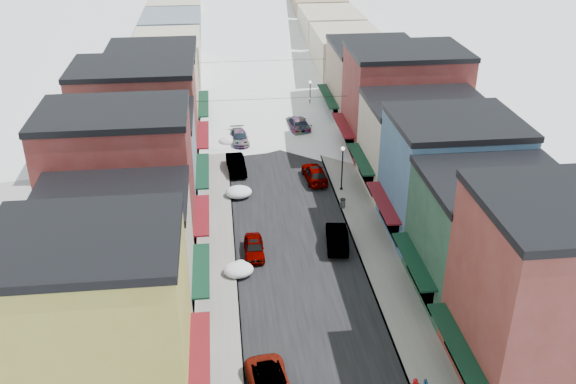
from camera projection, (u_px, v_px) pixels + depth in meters
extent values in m
cube|color=black|center=(260.00, 95.00, 89.27)|extent=(10.00, 160.00, 0.01)
cube|color=gray|center=(213.00, 96.00, 88.58)|extent=(3.20, 160.00, 0.15)
cube|color=gray|center=(307.00, 93.00, 89.90)|extent=(3.20, 160.00, 0.15)
cube|color=slate|center=(224.00, 96.00, 88.74)|extent=(0.10, 160.00, 0.15)
cube|color=slate|center=(296.00, 93.00, 89.74)|extent=(0.10, 160.00, 0.15)
cube|color=gold|center=(97.00, 327.00, 35.92)|extent=(10.00, 8.50, 11.00)
cube|color=black|center=(82.00, 239.00, 33.30)|extent=(10.20, 8.70, 0.50)
cube|color=maroon|center=(200.00, 351.00, 37.52)|extent=(1.20, 7.22, 0.15)
cube|color=#C0B49B|center=(118.00, 259.00, 43.89)|extent=(10.00, 8.00, 9.00)
cube|color=black|center=(109.00, 198.00, 41.73)|extent=(10.20, 8.20, 0.50)
cube|color=black|center=(201.00, 270.00, 45.04)|extent=(1.20, 6.80, 0.15)
cube|color=maroon|center=(121.00, 188.00, 50.24)|extent=(11.00, 8.00, 12.00)
cube|color=black|center=(111.00, 113.00, 47.39)|extent=(11.20, 8.20, 0.50)
cube|color=maroon|center=(202.00, 215.00, 52.12)|extent=(1.20, 6.80, 0.15)
cube|color=gray|center=(140.00, 163.00, 58.60)|extent=(10.00, 9.00, 8.50)
cube|color=black|center=(135.00, 117.00, 56.55)|extent=(10.20, 9.20, 0.50)
cube|color=black|center=(202.00, 171.00, 59.64)|extent=(1.20, 7.65, 0.15)
cube|color=maroon|center=(137.00, 119.00, 66.01)|extent=(12.00, 9.00, 10.50)
cube|color=black|center=(131.00, 67.00, 63.50)|extent=(12.20, 9.20, 0.50)
cube|color=maroon|center=(203.00, 135.00, 67.60)|extent=(1.20, 7.65, 0.15)
cube|color=tan|center=(155.00, 93.00, 75.18)|extent=(10.00, 11.00, 9.50)
cube|color=black|center=(151.00, 50.00, 72.90)|extent=(10.20, 11.20, 0.50)
cube|color=black|center=(204.00, 103.00, 76.45)|extent=(1.20, 9.35, 0.15)
cube|color=maroon|center=(563.00, 298.00, 37.48)|extent=(11.00, 9.00, 12.00)
cube|color=black|center=(456.00, 343.00, 38.15)|extent=(1.20, 7.65, 0.15)
cube|color=#204330|center=(491.00, 241.00, 46.08)|extent=(10.00, 9.00, 9.00)
cube|color=black|center=(501.00, 181.00, 43.91)|extent=(10.20, 9.20, 0.50)
cube|color=black|center=(413.00, 261.00, 46.11)|extent=(1.20, 7.65, 0.15)
cube|color=#395D81|center=(450.00, 180.00, 53.81)|extent=(10.00, 9.00, 10.00)
cube|color=black|center=(457.00, 121.00, 51.42)|extent=(10.20, 9.20, 0.50)
cube|color=maroon|center=(383.00, 202.00, 54.07)|extent=(1.20, 7.65, 0.15)
cube|color=beige|center=(423.00, 146.00, 62.16)|extent=(11.00, 9.00, 8.50)
cube|color=black|center=(427.00, 102.00, 60.11)|extent=(11.20, 9.20, 0.50)
cube|color=black|center=(360.00, 159.00, 62.03)|extent=(1.20, 7.65, 0.15)
cube|color=maroon|center=(404.00, 103.00, 69.60)|extent=(12.00, 9.00, 11.00)
cube|color=black|center=(408.00, 51.00, 66.98)|extent=(12.20, 9.20, 0.50)
cube|color=maroon|center=(343.00, 125.00, 70.00)|extent=(1.20, 7.65, 0.15)
cube|color=#90735E|center=(373.00, 84.00, 78.81)|extent=(10.00, 11.00, 9.00)
cube|color=black|center=(375.00, 46.00, 76.64)|extent=(10.20, 11.20, 0.50)
cube|color=black|center=(328.00, 96.00, 78.84)|extent=(1.20, 9.35, 0.15)
cube|color=gray|center=(168.00, 66.00, 87.98)|extent=(9.00, 13.00, 8.00)
cube|color=gray|center=(347.00, 60.00, 90.47)|extent=(9.00, 13.00, 8.00)
cube|color=gray|center=(173.00, 41.00, 100.36)|extent=(9.00, 13.00, 8.00)
cube|color=gray|center=(330.00, 36.00, 102.85)|extent=(9.00, 13.00, 8.00)
cube|color=gray|center=(176.00, 21.00, 112.75)|extent=(9.00, 13.00, 8.00)
cube|color=gray|center=(317.00, 18.00, 115.23)|extent=(9.00, 13.00, 8.00)
cube|color=gray|center=(179.00, 6.00, 125.13)|extent=(9.00, 13.00, 8.00)
cube|color=gray|center=(306.00, 3.00, 127.62)|extent=(9.00, 13.00, 8.00)
cylinder|color=black|center=(273.00, 99.00, 68.76)|extent=(16.40, 0.04, 0.04)
cylinder|color=black|center=(262.00, 61.00, 82.03)|extent=(16.40, 0.04, 0.04)
imported|color=gray|center=(254.00, 248.00, 52.40)|extent=(1.65, 4.03, 1.37)
imported|color=black|center=(236.00, 164.00, 66.65)|extent=(2.11, 4.98, 1.60)
imported|color=gray|center=(239.00, 138.00, 73.43)|extent=(2.28, 4.89, 1.38)
imported|color=black|center=(337.00, 237.00, 53.57)|extent=(2.32, 5.12, 1.63)
imported|color=#93979B|center=(315.00, 173.00, 64.68)|extent=(2.36, 5.07, 1.68)
imported|color=black|center=(298.00, 124.00, 76.96)|extent=(3.03, 6.13, 1.71)
imported|color=#9B9DA3|center=(246.00, 97.00, 86.20)|extent=(2.25, 4.40, 1.44)
imported|color=silver|center=(258.00, 63.00, 100.72)|extent=(2.85, 6.11, 1.69)
sphere|color=red|center=(416.00, 381.00, 38.63)|extent=(0.29, 0.29, 0.29)
cylinder|color=red|center=(415.00, 384.00, 38.75)|extent=(0.50, 0.11, 0.11)
cube|color=navy|center=(426.00, 383.00, 36.61)|extent=(0.15, 0.30, 0.43)
cylinder|color=#555759|center=(343.00, 203.00, 59.50)|extent=(0.47, 0.47, 0.82)
cylinder|color=black|center=(343.00, 199.00, 59.30)|extent=(0.51, 0.51, 0.05)
cylinder|color=black|center=(341.00, 189.00, 63.00)|extent=(0.31, 0.31, 0.10)
cylinder|color=black|center=(342.00, 170.00, 62.07)|extent=(0.13, 0.13, 4.18)
sphere|color=white|center=(343.00, 149.00, 61.04)|extent=(0.38, 0.38, 0.38)
cylinder|color=black|center=(310.00, 113.00, 82.02)|extent=(0.30, 0.30, 0.10)
cylinder|color=black|center=(310.00, 99.00, 81.11)|extent=(0.12, 0.12, 4.06)
sphere|color=white|center=(310.00, 82.00, 80.12)|extent=(0.37, 0.37, 0.37)
ellipsoid|color=white|center=(238.00, 270.00, 49.86)|extent=(2.36, 2.00, 1.00)
ellipsoid|color=white|center=(240.00, 264.00, 51.06)|extent=(1.01, 0.91, 0.51)
ellipsoid|color=white|center=(239.00, 192.00, 61.60)|extent=(2.54, 2.15, 1.07)
ellipsoid|color=white|center=(240.00, 189.00, 62.80)|extent=(1.08, 0.98, 0.54)
ellipsoid|color=white|center=(229.00, 141.00, 73.10)|extent=(2.34, 1.98, 0.99)
ellipsoid|color=white|center=(230.00, 139.00, 74.30)|extent=(1.00, 0.90, 0.50)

